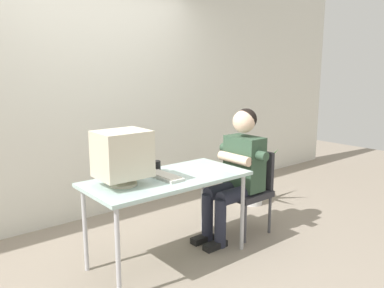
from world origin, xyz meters
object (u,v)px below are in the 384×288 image
(person_seated, at_px, (237,167))
(potted_plant, at_px, (252,177))
(crt_monitor, at_px, (123,154))
(office_chair, at_px, (249,186))
(keyboard, at_px, (161,175))
(desk, at_px, (168,184))
(desk_mug, at_px, (156,166))

(person_seated, relative_size, potted_plant, 1.70)
(crt_monitor, relative_size, office_chair, 0.52)
(keyboard, distance_m, potted_plant, 1.78)
(crt_monitor, distance_m, person_seated, 1.25)
(keyboard, xyz_separation_m, person_seated, (0.86, -0.06, -0.06))
(office_chair, bearing_deg, keyboard, 176.60)
(desk, relative_size, potted_plant, 1.87)
(crt_monitor, distance_m, office_chair, 1.49)
(office_chair, relative_size, desk_mug, 8.54)
(desk_mug, bearing_deg, potted_plant, 10.35)
(office_chair, bearing_deg, crt_monitor, 177.68)
(crt_monitor, relative_size, person_seated, 0.34)
(crt_monitor, xyz_separation_m, office_chair, (1.39, -0.06, -0.52))
(keyboard, xyz_separation_m, desk_mug, (0.06, 0.17, 0.03))
(person_seated, bearing_deg, crt_monitor, 177.34)
(potted_plant, xyz_separation_m, desk_mug, (-1.61, -0.29, 0.46))
(desk, relative_size, keyboard, 2.98)
(office_chair, height_order, desk_mug, desk_mug)
(office_chair, height_order, person_seated, person_seated)
(desk, distance_m, desk_mug, 0.23)
(keyboard, height_order, potted_plant, keyboard)
(office_chair, xyz_separation_m, person_seated, (-0.18, -0.00, 0.23))
(potted_plant, relative_size, desk_mug, 7.66)
(potted_plant, bearing_deg, crt_monitor, -167.04)
(potted_plant, bearing_deg, office_chair, -140.38)
(crt_monitor, height_order, desk_mug, crt_monitor)
(office_chair, relative_size, potted_plant, 1.11)
(keyboard, relative_size, desk_mug, 4.80)
(office_chair, bearing_deg, desk_mug, 166.77)
(keyboard, bearing_deg, crt_monitor, -179.20)
(person_seated, xyz_separation_m, potted_plant, (0.81, 0.52, -0.37))
(crt_monitor, bearing_deg, desk_mug, 22.42)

